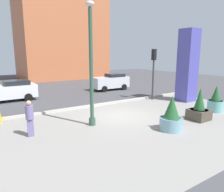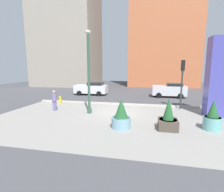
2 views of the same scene
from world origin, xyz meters
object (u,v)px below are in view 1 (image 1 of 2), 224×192
at_px(potted_plant_near_left, 171,117).
at_px(traffic_light_far_side, 153,66).
at_px(car_far_lane, 111,82).
at_px(pedestrian_crossing, 30,117).
at_px(lamp_post, 91,68).
at_px(potted_plant_near_right, 199,108).
at_px(potted_plant_mid_plaza, 215,101).
at_px(art_pillar_blue, 188,66).
at_px(car_curb_west, 10,91).

relative_size(potted_plant_near_left, traffic_light_far_side, 0.42).
relative_size(car_far_lane, pedestrian_crossing, 2.32).
relative_size(lamp_post, potted_plant_near_left, 3.57).
relative_size(lamp_post, potted_plant_near_right, 3.33).
xyz_separation_m(potted_plant_near_left, potted_plant_mid_plaza, (5.27, 0.80, -0.02)).
xyz_separation_m(potted_plant_mid_plaza, traffic_light_far_side, (-0.87, 5.13, 2.19)).
distance_m(potted_plant_near_right, car_far_lane, 12.00).
height_order(lamp_post, potted_plant_near_left, lamp_post).
bearing_deg(pedestrian_crossing, lamp_post, -3.17).
relative_size(potted_plant_mid_plaza, car_far_lane, 0.45).
height_order(lamp_post, art_pillar_blue, lamp_post).
bearing_deg(lamp_post, car_curb_west, 107.63).
xyz_separation_m(lamp_post, art_pillar_blue, (9.44, 1.22, -0.21)).
xyz_separation_m(art_pillar_blue, potted_plant_mid_plaza, (-1.15, -3.30, -2.21)).
distance_m(lamp_post, pedestrian_crossing, 3.84).
bearing_deg(pedestrian_crossing, potted_plant_near_left, -26.26).
bearing_deg(pedestrian_crossing, art_pillar_blue, 4.74).
bearing_deg(pedestrian_crossing, potted_plant_near_right, -17.15).
xyz_separation_m(car_far_lane, pedestrian_crossing, (-10.37, -9.15, 0.07)).
relative_size(potted_plant_near_right, traffic_light_far_side, 0.45).
height_order(potted_plant_near_left, potted_plant_mid_plaza, potted_plant_mid_plaza).
height_order(car_curb_west, car_far_lane, car_far_lane).
relative_size(potted_plant_near_left, potted_plant_mid_plaza, 1.00).
bearing_deg(traffic_light_far_side, potted_plant_near_right, -106.46).
bearing_deg(pedestrian_crossing, potted_plant_mid_plaza, -11.12).
xyz_separation_m(potted_plant_near_right, potted_plant_mid_plaza, (2.53, 0.50, -0.01)).
relative_size(potted_plant_near_right, car_far_lane, 0.48).
bearing_deg(potted_plant_near_left, potted_plant_near_right, 6.21).
relative_size(car_curb_west, car_far_lane, 1.08).
bearing_deg(pedestrian_crossing, car_curb_west, 88.31).
bearing_deg(car_far_lane, potted_plant_mid_plaza, -84.54).
bearing_deg(potted_plant_mid_plaza, potted_plant_near_left, -171.36).
xyz_separation_m(art_pillar_blue, potted_plant_near_right, (-3.68, -3.80, -2.20)).
bearing_deg(potted_plant_mid_plaza, pedestrian_crossing, 168.88).
bearing_deg(car_far_lane, potted_plant_near_left, -108.90).
distance_m(lamp_post, potted_plant_near_right, 6.75).
bearing_deg(lamp_post, traffic_light_far_side, 22.36).
bearing_deg(traffic_light_far_side, car_curb_west, 149.42).
distance_m(potted_plant_near_right, pedestrian_crossing, 9.35).
bearing_deg(lamp_post, art_pillar_blue, 7.37).
distance_m(art_pillar_blue, potted_plant_mid_plaza, 4.14).
xyz_separation_m(traffic_light_far_side, car_curb_west, (-10.33, 6.10, -2.03)).
relative_size(potted_plant_near_right, potted_plant_near_left, 1.07).
bearing_deg(car_curb_west, potted_plant_near_left, -63.78).
height_order(potted_plant_near_left, pedestrian_crossing, potted_plant_near_left).
distance_m(potted_plant_near_left, traffic_light_far_side, 7.70).
xyz_separation_m(lamp_post, car_far_lane, (7.20, 9.33, -2.22)).
distance_m(art_pillar_blue, car_far_lane, 8.65).
relative_size(potted_plant_near_left, pedestrian_crossing, 1.03).
relative_size(potted_plant_near_left, car_far_lane, 0.44).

